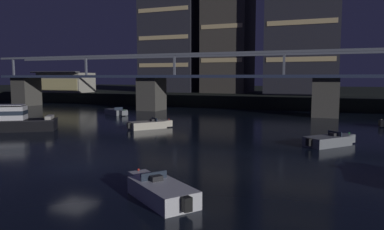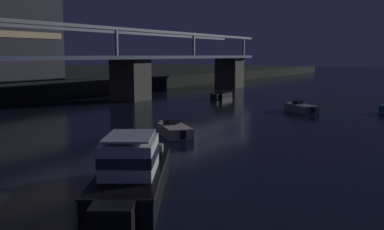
% 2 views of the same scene
% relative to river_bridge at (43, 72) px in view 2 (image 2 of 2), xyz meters
% --- Properties ---
extents(river_bridge, '(90.26, 6.40, 9.38)m').
position_rel_river_bridge_xyz_m(river_bridge, '(0.00, 0.00, 0.00)').
color(river_bridge, '#4C4944').
rests_on(river_bridge, ground).
extents(cabin_cruiser_near_left, '(8.80, 6.66, 2.79)m').
position_rel_river_bridge_xyz_m(cabin_cruiser_near_left, '(-16.38, -26.89, -3.20)').
color(cabin_cruiser_near_left, black).
rests_on(cabin_cruiser_near_left, ground).
extents(speedboat_near_center, '(4.07, 4.64, 1.16)m').
position_rel_river_bridge_xyz_m(speedboat_near_center, '(-3.78, -20.03, -3.83)').
color(speedboat_near_center, beige).
rests_on(speedboat_near_center, ground).
extents(speedboat_near_right, '(4.14, 4.60, 1.16)m').
position_rel_river_bridge_xyz_m(speedboat_near_right, '(14.89, -23.44, -3.83)').
color(speedboat_near_right, gray).
rests_on(speedboat_near_right, ground).
extents(speedboat_mid_right, '(5.23, 2.28, 1.16)m').
position_rel_river_bridge_xyz_m(speedboat_mid_right, '(22.66, -9.19, -3.83)').
color(speedboat_mid_right, black).
rests_on(speedboat_mid_right, ground).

